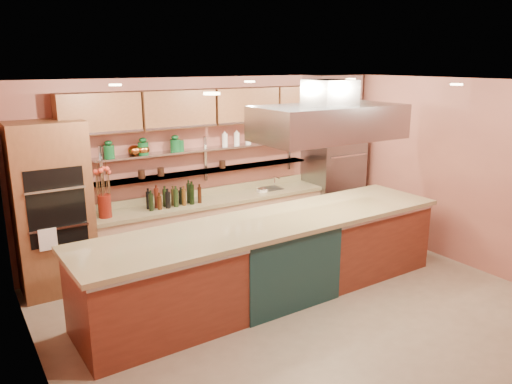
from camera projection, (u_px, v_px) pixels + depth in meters
floor at (300, 308)px, 6.33m from camera, size 6.00×5.00×0.02m
ceiling at (305, 82)px, 5.62m from camera, size 6.00×5.00×0.02m
wall_back at (208, 166)px, 8.02m from camera, size 6.00×0.04×2.80m
wall_front at (496, 275)px, 3.93m from camera, size 6.00×0.04×2.80m
wall_left at (33, 251)px, 4.43m from camera, size 0.04×5.00×2.80m
wall_right at (460, 173)px, 7.53m from camera, size 0.04×5.00×2.80m
oven_stack at (53, 209)px, 6.56m from camera, size 0.95×0.64×2.30m
refrigerator at (333, 174)px, 9.03m from camera, size 0.95×0.72×2.10m
back_counter at (215, 227)px, 7.99m from camera, size 3.84×0.64×0.93m
wall_shelf_lower at (209, 171)px, 7.90m from camera, size 3.60×0.26×0.03m
wall_shelf_upper at (208, 149)px, 7.81m from camera, size 3.60×0.26×0.03m
upper_cabinets at (211, 107)px, 7.63m from camera, size 4.60×0.36×0.55m
range_hood at (329, 122)px, 6.57m from camera, size 2.00×1.00×0.45m
ceiling_downlights at (295, 84)px, 5.79m from camera, size 4.00×2.80×0.02m
island at (271, 258)px, 6.54m from camera, size 5.06×1.24×1.05m
flower_vase at (105, 206)px, 6.89m from camera, size 0.18×0.18×0.32m
oil_bottle_cluster at (175, 197)px, 7.44m from camera, size 0.93×0.42×0.29m
kitchen_scale at (262, 190)px, 8.27m from camera, size 0.15×0.12×0.08m
bar_faucet at (274, 182)px, 8.50m from camera, size 0.03×0.03×0.20m
copper_kettle at (134, 150)px, 7.18m from camera, size 0.23×0.23×0.15m
green_canister at (179, 145)px, 7.54m from camera, size 0.14×0.14×0.16m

